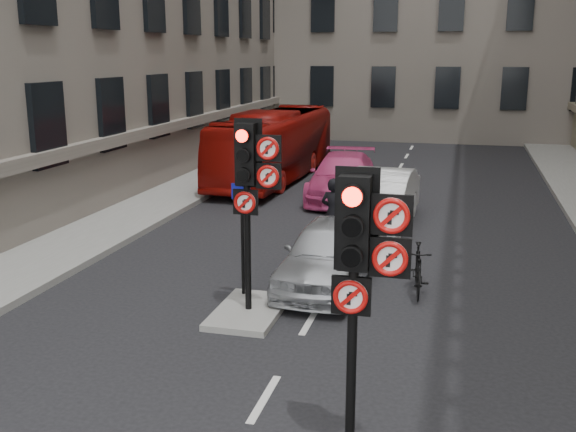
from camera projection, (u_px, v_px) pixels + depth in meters
The scene contains 11 objects.
pavement_left at pixel (133, 211), 20.81m from camera, with size 3.00×50.00×0.16m, color gray.
centre_island at pixel (249, 311), 12.76m from camera, with size 1.20×2.00×0.12m, color gray.
signal_near at pixel (361, 254), 7.74m from camera, with size 0.91×0.40×3.58m.
signal_far at pixel (251, 174), 12.11m from camera, with size 0.91×0.40×3.58m.
car_silver at pixel (329, 253), 14.21m from camera, with size 1.68×4.18×1.43m, color #ABAEB3.
car_white at pixel (380, 199), 19.13m from camera, with size 1.66×4.77×1.57m, color silver.
car_pink at pixel (343, 177), 22.72m from camera, with size 2.09×5.14×1.49m, color #C73A76.
bus_red at pixel (274, 145), 26.04m from camera, with size 2.25×9.63×2.68m, color maroon.
motorcycle at pixel (418, 269), 13.82m from camera, with size 0.47×1.67×1.00m, color black.
motorcyclist at pixel (333, 212), 17.08m from camera, with size 0.65×0.42×1.77m, color black.
info_sign at pixel (242, 224), 13.18m from camera, with size 0.39×0.13×2.26m.
Camera 1 is at (2.53, -6.40, 4.84)m, focal length 42.00 mm.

